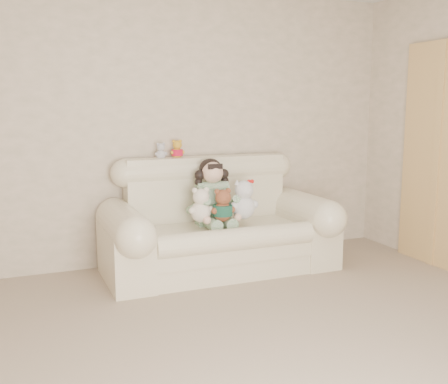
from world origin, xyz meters
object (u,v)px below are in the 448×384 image
cream_teddy (201,201)px  sofa (220,216)px  white_cat (243,195)px  brown_teddy (223,202)px  seated_child (212,191)px

cream_teddy → sofa: bearing=36.6°
white_cat → cream_teddy: bearing=-165.8°
sofa → brown_teddy: size_ratio=6.06×
seated_child → cream_teddy: size_ratio=1.73×
sofa → brown_teddy: (-0.04, -0.16, 0.16)m
cream_teddy → white_cat: bearing=8.6°
sofa → seated_child: bearing=118.0°
sofa → seated_child: size_ratio=3.38×
sofa → cream_teddy: 0.29m
sofa → cream_teddy: sofa is taller
sofa → white_cat: 0.29m
seated_child → white_cat: seated_child is taller
brown_teddy → white_cat: 0.22m
sofa → white_cat: (0.18, -0.13, 0.20)m
sofa → seated_child: (-0.04, 0.08, 0.22)m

